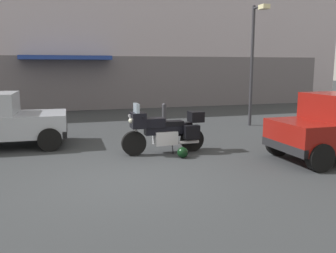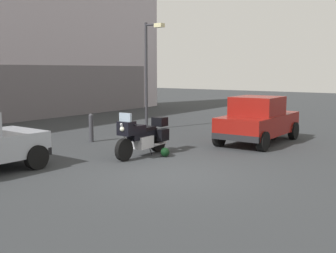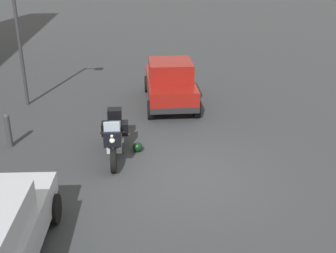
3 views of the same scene
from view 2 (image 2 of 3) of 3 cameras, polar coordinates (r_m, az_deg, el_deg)
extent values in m
plane|color=#2D3033|center=(10.56, 0.23, -6.42)|extent=(80.00, 80.00, 0.00)
cylinder|color=black|center=(12.07, -5.93, -3.12)|extent=(0.64, 0.15, 0.64)
cylinder|color=black|center=(13.32, -1.36, -2.07)|extent=(0.64, 0.15, 0.64)
cylinder|color=#B7B7BC|center=(12.01, -5.90, -1.09)|extent=(0.33, 0.07, 0.68)
cube|color=#B7B7BC|center=(12.70, -3.43, -2.10)|extent=(0.60, 0.40, 0.36)
cube|color=black|center=(12.66, -3.43, -1.03)|extent=(1.10, 0.29, 0.28)
cube|color=black|center=(12.40, -4.30, -0.38)|extent=(0.52, 0.34, 0.24)
cube|color=black|center=(12.79, -2.88, -0.30)|extent=(0.56, 0.30, 0.12)
cube|color=black|center=(12.06, -5.60, -0.24)|extent=(0.36, 0.44, 0.40)
cube|color=#8C9EAD|center=(12.00, -5.74, 1.16)|extent=(0.08, 0.40, 0.28)
sphere|color=#EAEACC|center=(11.93, -6.16, -0.33)|extent=(0.14, 0.14, 0.14)
cylinder|color=black|center=(12.11, -5.36, 0.28)|extent=(0.04, 0.62, 0.04)
cylinder|color=#B7B7BC|center=(13.07, -1.10, -2.34)|extent=(0.55, 0.09, 0.09)
cube|color=black|center=(13.02, -0.69, -1.13)|extent=(0.40, 0.20, 0.36)
cube|color=black|center=(13.35, -2.64, -0.92)|extent=(0.40, 0.20, 0.36)
cube|color=black|center=(13.30, -1.12, 0.67)|extent=(0.36, 0.40, 0.28)
cylinder|color=black|center=(12.75, -2.36, -3.28)|extent=(0.02, 0.13, 0.29)
sphere|color=black|center=(12.59, -0.40, -3.47)|extent=(0.28, 0.28, 0.28)
cube|color=maroon|center=(15.29, 12.06, 0.32)|extent=(3.82, 1.68, 0.68)
cube|color=maroon|center=(15.08, 11.91, 2.74)|extent=(1.61, 1.52, 0.64)
cube|color=#8C9EAD|center=(15.78, 12.98, 2.92)|extent=(0.07, 1.39, 0.54)
cube|color=#8C9EAD|center=(14.40, 10.74, 2.55)|extent=(0.07, 1.39, 0.51)
cube|color=black|center=(17.03, 14.47, 0.16)|extent=(0.14, 1.64, 0.20)
cube|color=black|center=(13.65, 9.01, -1.49)|extent=(0.14, 1.64, 0.20)
cylinder|color=black|center=(16.96, 11.51, -0.12)|extent=(0.64, 0.23, 0.64)
cylinder|color=black|center=(16.41, 16.51, -0.54)|extent=(0.64, 0.23, 0.64)
cylinder|color=black|center=(14.37, 6.90, -1.40)|extent=(0.64, 0.23, 0.64)
cylinder|color=black|center=(13.72, 12.66, -1.97)|extent=(0.64, 0.23, 0.64)
sphere|color=silver|center=(17.22, 13.13, 0.69)|extent=(0.14, 0.14, 0.14)
sphere|color=silver|center=(16.91, 15.97, 0.47)|extent=(0.14, 0.14, 0.14)
cube|color=black|center=(12.40, -18.03, -2.71)|extent=(0.18, 1.76, 0.20)
cylinder|color=black|center=(11.51, -17.26, -3.96)|extent=(0.65, 0.24, 0.64)
cylinder|color=black|center=(12.90, -21.60, -2.93)|extent=(0.65, 0.24, 0.64)
cylinder|color=#2D2D33|center=(18.13, -2.94, 6.66)|extent=(0.12, 0.12, 4.51)
cylinder|color=#2D2D33|center=(18.01, -2.09, 13.53)|extent=(0.08, 0.70, 0.08)
cube|color=beige|center=(17.79, -1.17, 13.44)|extent=(0.28, 0.36, 0.16)
cylinder|color=#333338|center=(15.39, -10.29, -0.31)|extent=(0.16, 0.16, 0.94)
sphere|color=#333338|center=(15.34, -10.33, 1.42)|extent=(0.16, 0.16, 0.16)
camera|label=1|loc=(7.13, 45.05, 3.37)|focal=38.72mm
camera|label=3|loc=(7.76, -64.32, 25.08)|focal=45.32mm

